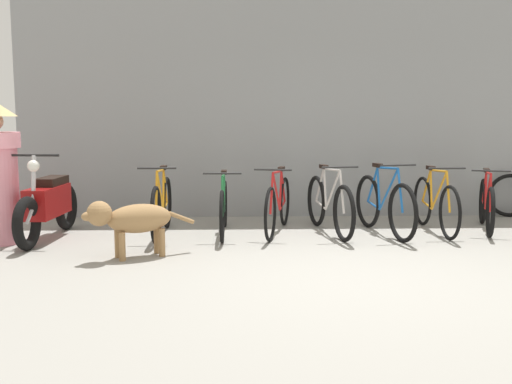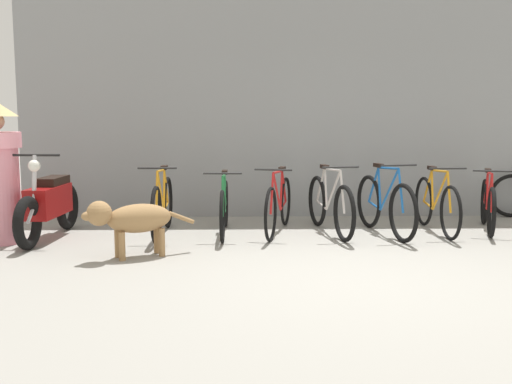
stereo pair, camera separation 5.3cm
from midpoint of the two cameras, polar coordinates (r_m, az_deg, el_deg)
ground_plane at (r=5.75m, az=9.90°, el=-7.88°), size 60.00×60.00×0.00m
shop_wall_back at (r=8.94m, az=5.88°, el=8.17°), size 8.65×0.20×3.26m
bicycle_0 at (r=7.56m, az=-8.71°, el=-1.37°), size 0.46×1.71×0.89m
bicycle_1 at (r=7.55m, az=-2.85°, el=-1.49°), size 0.46×1.67×0.82m
bicycle_2 at (r=7.63m, az=2.37°, el=-1.26°), size 0.54×1.71×0.86m
bicycle_3 at (r=7.66m, az=7.24°, el=-1.25°), size 0.48×1.72×0.89m
bicycle_4 at (r=7.69m, az=12.37°, el=-1.24°), size 0.50×1.66×0.92m
bicycle_5 at (r=8.01m, az=16.98°, el=-1.16°), size 0.46×1.65×0.87m
bicycle_6 at (r=8.35m, az=21.39°, el=-1.16°), size 0.58×1.54×0.82m
motorcycle at (r=7.67m, az=-18.94°, el=-1.16°), size 0.58×1.83×1.06m
stray_dog at (r=6.42m, az=-11.57°, el=-2.51°), size 1.13×0.66×0.63m
spare_tire_right at (r=9.57m, az=23.34°, el=-0.32°), size 0.64×0.16×0.64m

